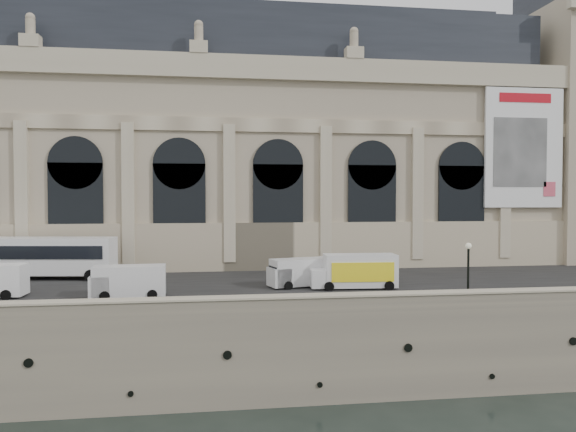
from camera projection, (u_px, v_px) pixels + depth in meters
The scene contains 10 objects.
ground at pixel (379, 402), 37.25m from camera, with size 260.00×260.00×0.00m, color black.
quay at pixel (296, 280), 71.77m from camera, with size 160.00×70.00×6.00m, color gray.
street at pixel (333, 281), 50.89m from camera, with size 160.00×24.00×0.06m, color #2D2D2D.
parapet at pixel (377, 302), 37.61m from camera, with size 160.00×1.40×1.21m.
museum at pixel (252, 145), 66.24m from camera, with size 69.00×18.70×29.10m.
bus_left at pixel (42, 256), 51.88m from camera, with size 13.47×4.55×3.90m.
van_b at pixel (125, 282), 42.33m from camera, with size 5.62×2.51×2.46m.
van_c at pixel (298, 273), 47.39m from camera, with size 5.79×3.37×2.43m.
box_truck at pixel (355, 271), 46.64m from camera, with size 7.26×2.89×2.88m.
lamp_right at pixel (468, 273), 40.46m from camera, with size 0.44×0.44×4.36m.
Camera 1 is at (-11.20, -35.56, 13.69)m, focal length 35.00 mm.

